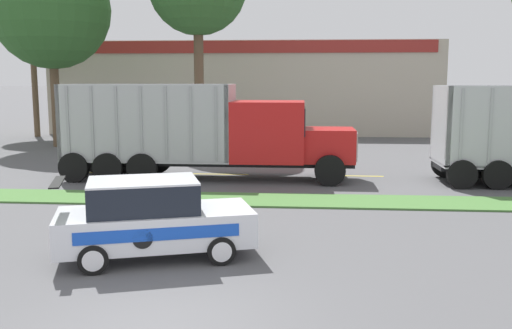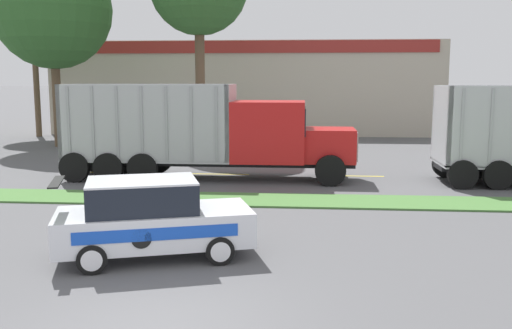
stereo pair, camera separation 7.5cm
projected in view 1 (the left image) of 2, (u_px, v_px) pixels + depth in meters
name	position (u px, v px, depth m)	size (l,w,h in m)	color
ground_plane	(158.00, 325.00, 8.96)	(600.00, 600.00, 0.00)	#515154
grass_verge	(231.00, 199.00, 18.18)	(120.00, 1.99, 0.06)	#477538
centre_line_3	(90.00, 172.00, 23.62)	(2.40, 0.14, 0.01)	yellow
centre_line_4	(219.00, 174.00, 23.19)	(2.40, 0.14, 0.01)	yellow
centre_line_5	(353.00, 176.00, 22.76)	(2.40, 0.14, 0.01)	yellow
centre_line_6	(492.00, 178.00, 22.33)	(2.40, 0.14, 0.01)	yellow
dump_truck_mid	(229.00, 137.00, 21.85)	(11.13, 2.63, 3.64)	black
rally_car	(152.00, 218.00, 12.26)	(4.48, 2.95, 1.75)	silver
store_building_backdrop	(249.00, 87.00, 44.13)	(26.98, 12.10, 6.40)	#BCB29E
tree_behind_far_right	(30.00, 4.00, 37.11)	(4.65, 4.65, 11.76)	brown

